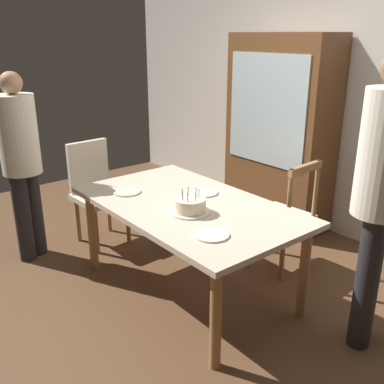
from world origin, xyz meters
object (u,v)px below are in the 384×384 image
at_px(chair_upholstered, 96,187).
at_px(plate_far_side, 204,192).
at_px(person_guest, 382,188).
at_px(person_celebrant, 21,157).
at_px(china_cabinet, 280,133).
at_px(dining_table, 188,213).
at_px(chair_spindle_back, 283,218).
at_px(plate_near_guest, 212,235).
at_px(birthday_cake, 190,206).
at_px(plate_near_celebrant, 127,192).

bearing_deg(chair_upholstered, plate_far_side, 15.91).
bearing_deg(person_guest, person_celebrant, -153.33).
height_order(person_guest, china_cabinet, china_cabinet).
height_order(dining_table, plate_far_side, plate_far_side).
distance_m(plate_far_side, china_cabinet, 1.40).
xyz_separation_m(chair_spindle_back, person_celebrant, (-1.53, -1.56, 0.46)).
relative_size(chair_spindle_back, china_cabinet, 0.50).
height_order(plate_near_guest, person_guest, person_guest).
relative_size(plate_near_guest, person_guest, 0.12).
relative_size(person_guest, china_cabinet, 0.96).
bearing_deg(chair_spindle_back, china_cabinet, 133.79).
relative_size(dining_table, person_guest, 0.96).
height_order(birthday_cake, chair_spindle_back, chair_spindle_back).
bearing_deg(person_celebrant, person_guest, 26.67).
relative_size(birthday_cake, chair_upholstered, 0.29).
height_order(plate_near_guest, chair_spindle_back, chair_spindle_back).
relative_size(plate_far_side, china_cabinet, 0.12).
relative_size(plate_near_celebrant, chair_upholstered, 0.23).
bearing_deg(birthday_cake, china_cabinet, 110.80).
height_order(dining_table, china_cabinet, china_cabinet).
xyz_separation_m(birthday_cake, plate_far_side, (-0.24, 0.33, -0.04)).
xyz_separation_m(plate_near_guest, chair_spindle_back, (-0.30, 1.06, -0.27)).
xyz_separation_m(plate_near_celebrant, chair_spindle_back, (0.70, 1.06, -0.27)).
bearing_deg(chair_upholstered, birthday_cake, 0.29).
distance_m(birthday_cake, plate_far_side, 0.41).
distance_m(plate_near_celebrant, person_celebrant, 0.99).
height_order(birthday_cake, plate_near_celebrant, birthday_cake).
xyz_separation_m(plate_near_guest, china_cabinet, (-1.00, 1.79, 0.22)).
height_order(chair_upholstered, person_celebrant, person_celebrant).
distance_m(person_celebrant, person_guest, 2.77).
height_order(plate_near_guest, china_cabinet, china_cabinet).
bearing_deg(plate_far_side, person_guest, 12.56).
height_order(dining_table, person_celebrant, person_celebrant).
bearing_deg(dining_table, plate_near_celebrant, -154.47).
bearing_deg(person_celebrant, plate_near_celebrant, 31.48).
bearing_deg(dining_table, chair_upholstered, -175.20).
distance_m(plate_near_guest, chair_upholstered, 1.79).
distance_m(plate_near_celebrant, chair_upholstered, 0.81).
bearing_deg(china_cabinet, plate_far_side, -73.66).
relative_size(dining_table, plate_near_celebrant, 7.90).
height_order(birthday_cake, china_cabinet, china_cabinet).
bearing_deg(person_guest, chair_spindle_back, 161.29).
bearing_deg(birthday_cake, chair_spindle_back, 85.71).
height_order(chair_spindle_back, person_celebrant, person_celebrant).
distance_m(dining_table, birthday_cake, 0.22).
relative_size(plate_far_side, plate_near_guest, 1.00).
height_order(plate_near_celebrant, china_cabinet, china_cabinet).
relative_size(dining_table, birthday_cake, 6.21).
bearing_deg(chair_spindle_back, plate_far_side, -117.19).
height_order(person_celebrant, china_cabinet, china_cabinet).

